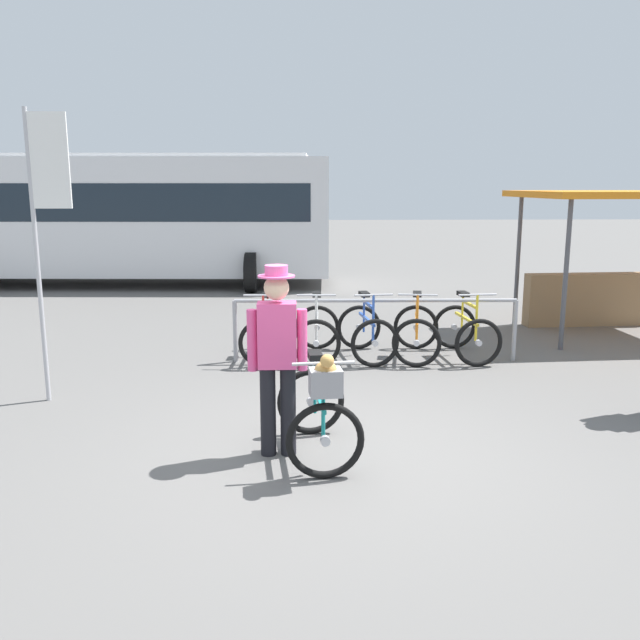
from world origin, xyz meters
name	(u,v)px	position (x,y,z in m)	size (l,w,h in m)	color
ground_plane	(332,454)	(0.00, 0.00, 0.00)	(80.00, 80.00, 0.00)	#605E5B
bike_rack_rail	(376,312)	(0.77, 3.24, 0.68)	(3.91, 0.15, 0.88)	#99999E
racked_bike_red	(267,333)	(-0.73, 3.45, 0.37)	(0.73, 1.14, 0.97)	black
racked_bike_white	(317,332)	(-0.03, 3.43, 0.37)	(0.71, 1.12, 0.97)	black
racked_bike_blue	(367,332)	(0.67, 3.42, 0.37)	(0.78, 1.15, 0.97)	black
racked_bike_orange	(416,332)	(1.37, 3.40, 0.37)	(0.84, 1.19, 0.97)	black
racked_bike_yellow	(466,332)	(2.07, 3.39, 0.37)	(0.75, 1.15, 0.97)	black
featured_bicycle	(319,408)	(-0.12, -0.12, 0.49)	(0.76, 1.23, 1.09)	black
person_with_featured_bike	(277,353)	(-0.49, 0.03, 0.95)	(0.53, 0.32, 1.72)	black
bus_distant	(121,212)	(-4.51, 10.72, 1.74)	(10.10, 3.70, 3.08)	silver
market_stall	(609,247)	(4.82, 5.10, 1.39)	(3.23, 2.48, 2.30)	#4C4C51
banner_flag	(45,201)	(-3.00, 1.67, 2.23)	(0.45, 0.05, 3.20)	#B2B2B7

